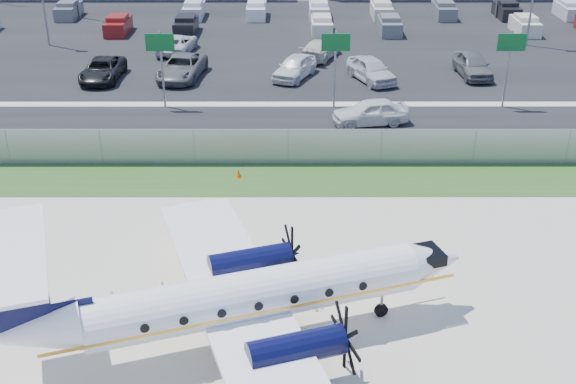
{
  "coord_description": "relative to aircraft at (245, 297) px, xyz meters",
  "views": [
    {
      "loc": [
        -0.02,
        -21.54,
        16.12
      ],
      "look_at": [
        0.0,
        6.0,
        2.3
      ],
      "focal_mm": 45.0,
      "sensor_mm": 36.0,
      "label": 1
    }
  ],
  "objects": [
    {
      "name": "ground",
      "position": [
        1.46,
        1.3,
        -1.98
      ],
      "size": [
        170.0,
        170.0,
        0.0
      ],
      "primitive_type": "plane",
      "color": "beige",
      "rests_on": "ground"
    },
    {
      "name": "grass_verge",
      "position": [
        1.46,
        13.3,
        -1.97
      ],
      "size": [
        170.0,
        4.0,
        0.02
      ],
      "primitive_type": "cube",
      "color": "#2D561E",
      "rests_on": "ground"
    },
    {
      "name": "access_road",
      "position": [
        1.46,
        20.3,
        -1.97
      ],
      "size": [
        170.0,
        8.0,
        0.02
      ],
      "primitive_type": "cube",
      "color": "black",
      "rests_on": "ground"
    },
    {
      "name": "parking_lot",
      "position": [
        1.46,
        41.3,
        -1.97
      ],
      "size": [
        170.0,
        32.0,
        0.02
      ],
      "primitive_type": "cube",
      "color": "black",
      "rests_on": "ground"
    },
    {
      "name": "perimeter_fence",
      "position": [
        1.46,
        15.3,
        -0.98
      ],
      "size": [
        120.0,
        0.06,
        1.99
      ],
      "color": "gray",
      "rests_on": "ground"
    },
    {
      "name": "sign_left",
      "position": [
        -6.54,
        24.2,
        1.63
      ],
      "size": [
        1.8,
        0.26,
        5.0
      ],
      "color": "gray",
      "rests_on": "ground"
    },
    {
      "name": "sign_mid",
      "position": [
        4.46,
        24.2,
        1.63
      ],
      "size": [
        1.8,
        0.26,
        5.0
      ],
      "color": "gray",
      "rests_on": "ground"
    },
    {
      "name": "sign_right",
      "position": [
        15.46,
        24.2,
        1.63
      ],
      "size": [
        1.8,
        0.26,
        5.0
      ],
      "color": "gray",
      "rests_on": "ground"
    },
    {
      "name": "aircraft",
      "position": [
        0.0,
        0.0,
        0.0
      ],
      "size": [
        16.75,
        16.33,
        5.13
      ],
      "color": "white",
      "rests_on": "ground"
    },
    {
      "name": "baggage_cart_far",
      "position": [
        -3.95,
        1.53,
        -1.51
      ],
      "size": [
        2.22,
        1.75,
        1.02
      ],
      "color": "gray",
      "rests_on": "ground"
    },
    {
      "name": "cone_starboard_wing",
      "position": [
        -1.11,
        13.53,
        -1.75
      ],
      "size": [
        0.35,
        0.35,
        0.49
      ],
      "color": "#E86207",
      "rests_on": "ground"
    },
    {
      "name": "road_car_mid",
      "position": [
        6.49,
        21.19,
        -1.98
      ],
      "size": [
        4.91,
        2.67,
        1.58
      ],
      "primitive_type": "imported",
      "rotation": [
        0.0,
        0.0,
        -1.39
      ],
      "color": "silver",
      "rests_on": "ground"
    },
    {
      "name": "parked_car_a",
      "position": [
        -11.86,
        30.02,
        -1.98
      ],
      "size": [
        2.67,
        5.49,
        1.5
      ],
      "primitive_type": "imported",
      "rotation": [
        0.0,
        0.0,
        -0.03
      ],
      "color": "black",
      "rests_on": "ground"
    },
    {
      "name": "parked_car_b",
      "position": [
        -6.21,
        30.43,
        -1.98
      ],
      "size": [
        3.47,
        6.19,
        1.63
      ],
      "primitive_type": "imported",
      "rotation": [
        0.0,
        0.0,
        -0.13
      ],
      "color": "#595B5E",
      "rests_on": "ground"
    },
    {
      "name": "parked_car_c",
      "position": [
        1.95,
        30.42,
        -1.98
      ],
      "size": [
        3.68,
        5.17,
        1.64
      ],
      "primitive_type": "imported",
      "rotation": [
        0.0,
        0.0,
        -0.41
      ],
      "color": "silver",
      "rests_on": "ground"
    },
    {
      "name": "parked_car_d",
      "position": [
        7.43,
        29.72,
        -1.98
      ],
      "size": [
        3.69,
        5.38,
        1.7
      ],
      "primitive_type": "imported",
      "rotation": [
        0.0,
        0.0,
        0.37
      ],
      "color": "silver",
      "rests_on": "ground"
    },
    {
      "name": "parked_car_e",
      "position": [
        14.96,
        30.83,
        -1.98
      ],
      "size": [
        2.32,
        5.11,
        1.7
      ],
      "primitive_type": "imported",
      "rotation": [
        0.0,
        0.0,
        0.06
      ],
      "color": "#595B5E",
      "rests_on": "ground"
    },
    {
      "name": "parked_car_f",
      "position": [
        -7.46,
        37.16,
        -1.98
      ],
      "size": [
        3.06,
        5.54,
        1.47
      ],
      "primitive_type": "imported",
      "rotation": [
        0.0,
        0.0,
        3.02
      ],
      "color": "silver",
      "rests_on": "ground"
    },
    {
      "name": "parked_car_g",
      "position": [
        4.0,
        35.49,
        -1.98
      ],
      "size": [
        3.81,
        5.54,
        1.49
      ],
      "primitive_type": "imported",
      "rotation": [
        0.0,
        0.0,
        2.77
      ],
      "color": "beige",
      "rests_on": "ground"
    },
    {
      "name": "far_parking_rows",
      "position": [
        1.46,
        46.3,
        -1.98
      ],
      "size": [
        56.0,
        10.0,
        1.6
      ],
      "primitive_type": null,
      "color": "gray",
      "rests_on": "ground"
    }
  ]
}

